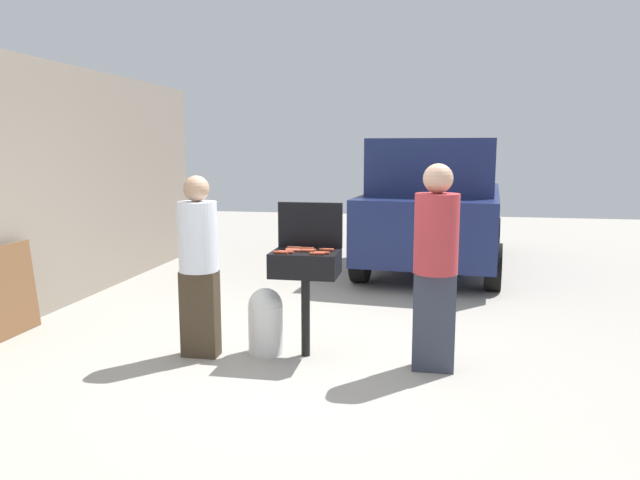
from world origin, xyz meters
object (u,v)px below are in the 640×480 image
at_px(hot_dog_5, 307,251).
at_px(hot_dog_10, 317,254).
at_px(bbq_grill, 305,267).
at_px(person_left, 199,260).
at_px(propane_tank, 266,320).
at_px(hot_dog_1, 286,252).
at_px(hot_dog_6, 327,250).
at_px(hot_dog_4, 294,248).
at_px(hot_dog_7, 322,253).
at_px(leaning_board, 4,292).
at_px(person_right, 436,260).
at_px(hot_dog_0, 309,250).
at_px(parked_minivan, 436,203).
at_px(hot_dog_8, 307,248).
at_px(hot_dog_2, 293,250).
at_px(hot_dog_3, 281,252).
at_px(hot_dog_9, 293,250).

distance_m(hot_dog_5, hot_dog_10, 0.17).
distance_m(bbq_grill, person_left, 0.96).
bearing_deg(propane_tank, hot_dog_1, -27.28).
bearing_deg(hot_dog_6, hot_dog_4, 170.57).
bearing_deg(hot_dog_7, leaning_board, 178.51).
bearing_deg(person_right, hot_dog_0, 9.93).
distance_m(hot_dog_6, person_left, 1.15).
xyz_separation_m(propane_tank, person_right, (1.52, -0.13, 0.64)).
height_order(person_left, parked_minivan, parked_minivan).
bearing_deg(hot_dog_8, hot_dog_7, -48.69).
height_order(hot_dog_2, hot_dog_10, same).
bearing_deg(hot_dog_0, hot_dog_3, -145.18).
relative_size(hot_dog_7, hot_dog_8, 1.00).
xyz_separation_m(person_left, person_right, (2.09, 0.04, 0.06)).
xyz_separation_m(hot_dog_4, parked_minivan, (1.31, 4.39, 0.04)).
xyz_separation_m(hot_dog_4, hot_dog_5, (0.14, -0.14, 0.00)).
xyz_separation_m(hot_dog_7, hot_dog_9, (-0.28, 0.07, 0.00)).
relative_size(hot_dog_3, propane_tank, 0.21).
height_order(hot_dog_1, hot_dog_9, same).
bearing_deg(person_right, bbq_grill, 9.68).
distance_m(bbq_grill, hot_dog_0, 0.16).
height_order(hot_dog_6, hot_dog_7, same).
relative_size(bbq_grill, person_right, 0.55).
height_order(hot_dog_2, leaning_board, hot_dog_2).
bearing_deg(hot_dog_5, person_left, -171.77).
distance_m(bbq_grill, hot_dog_5, 0.17).
xyz_separation_m(hot_dog_3, propane_tank, (-0.19, 0.16, -0.66)).
xyz_separation_m(hot_dog_1, hot_dog_9, (0.04, 0.08, 0.00)).
height_order(hot_dog_6, parked_minivan, parked_minivan).
bearing_deg(hot_dog_7, hot_dog_6, 85.29).
relative_size(bbq_grill, hot_dog_4, 7.48).
distance_m(hot_dog_1, leaning_board, 2.96).
xyz_separation_m(bbq_grill, person_left, (-0.94, -0.18, 0.07)).
xyz_separation_m(hot_dog_6, propane_tank, (-0.56, -0.06, -0.66)).
height_order(hot_dog_9, person_left, person_left).
height_order(bbq_grill, propane_tank, bbq_grill).
relative_size(hot_dog_1, hot_dog_3, 1.00).
bearing_deg(hot_dog_8, hot_dog_6, -11.15).
relative_size(hot_dog_5, person_right, 0.07).
relative_size(hot_dog_4, propane_tank, 0.21).
xyz_separation_m(bbq_grill, hot_dog_1, (-0.14, -0.13, 0.16)).
relative_size(hot_dog_5, person_left, 0.08).
xyz_separation_m(bbq_grill, propane_tank, (-0.38, -0.01, -0.50)).
relative_size(person_right, parked_minivan, 0.39).
bearing_deg(hot_dog_8, hot_dog_5, -79.11).
bearing_deg(parked_minivan, hot_dog_0, 81.35).
bearing_deg(leaning_board, person_left, -3.95).
relative_size(hot_dog_0, hot_dog_2, 1.00).
relative_size(bbq_grill, hot_dog_5, 7.48).
height_order(hot_dog_0, hot_dog_3, same).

